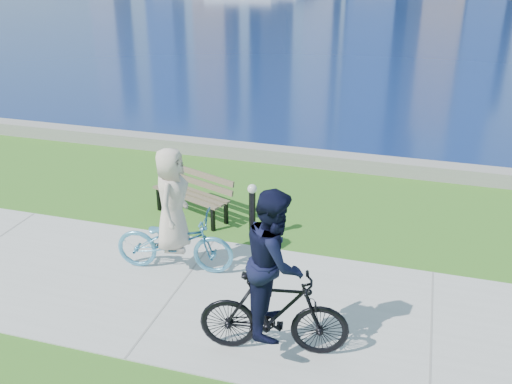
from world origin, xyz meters
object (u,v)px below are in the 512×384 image
park_bench (194,191)px  bollard_lamp (252,208)px  cyclist_woman (173,227)px  cyclist_man (274,288)px

park_bench → bollard_lamp: bearing=-1.6°
cyclist_woman → cyclist_man: 2.70m
park_bench → cyclist_woman: (0.49, -2.09, 0.29)m
park_bench → cyclist_woman: size_ratio=0.83×
park_bench → bollard_lamp: bollard_lamp is taller
bollard_lamp → cyclist_woman: bearing=-122.0°
bollard_lamp → cyclist_man: size_ratio=0.46×
park_bench → cyclist_man: (2.67, -3.68, 0.49)m
park_bench → cyclist_woman: 2.16m
bollard_lamp → cyclist_woman: cyclist_woman is taller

